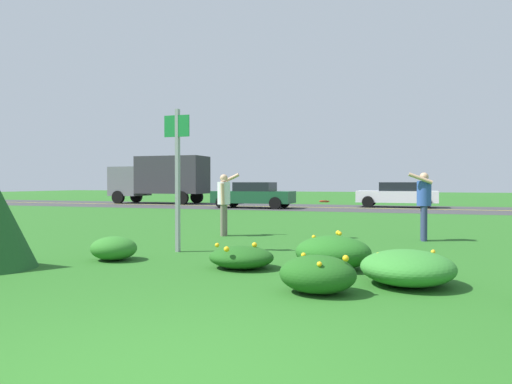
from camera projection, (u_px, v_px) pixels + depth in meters
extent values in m
plane|color=#26601E|center=(357.00, 229.00, 14.72)|extent=(120.00, 120.00, 0.00)
cube|color=#38383A|center=(383.00, 209.00, 26.07)|extent=(120.00, 7.59, 0.01)
cube|color=yellow|center=(383.00, 208.00, 26.07)|extent=(120.00, 0.16, 0.00)
ellipsoid|color=#2D7526|center=(114.00, 248.00, 8.71)|extent=(0.86, 0.78, 0.44)
sphere|color=gold|center=(107.00, 245.00, 8.61)|extent=(0.07, 0.07, 0.07)
sphere|color=gold|center=(107.00, 244.00, 8.79)|extent=(0.05, 0.05, 0.05)
sphere|color=gold|center=(111.00, 245.00, 8.85)|extent=(0.08, 0.08, 0.08)
sphere|color=gold|center=(100.00, 243.00, 8.67)|extent=(0.07, 0.07, 0.07)
ellipsoid|color=#1E5619|center=(318.00, 274.00, 6.10)|extent=(1.00, 0.82, 0.49)
sphere|color=yellow|center=(297.00, 276.00, 5.87)|extent=(0.06, 0.06, 0.06)
sphere|color=yellow|center=(304.00, 255.00, 6.20)|extent=(0.06, 0.06, 0.06)
sphere|color=yellow|center=(316.00, 275.00, 5.88)|extent=(0.08, 0.08, 0.08)
sphere|color=yellow|center=(307.00, 268.00, 6.37)|extent=(0.07, 0.07, 0.07)
sphere|color=yellow|center=(319.00, 264.00, 5.78)|extent=(0.06, 0.06, 0.06)
sphere|color=yellow|center=(346.00, 258.00, 5.96)|extent=(0.08, 0.08, 0.08)
sphere|color=yellow|center=(315.00, 262.00, 6.22)|extent=(0.07, 0.07, 0.07)
ellipsoid|color=#1E5619|center=(241.00, 257.00, 7.89)|extent=(1.09, 0.95, 0.37)
sphere|color=yellow|center=(237.00, 257.00, 7.70)|extent=(0.05, 0.05, 0.05)
sphere|color=yellow|center=(263.00, 255.00, 7.80)|extent=(0.06, 0.06, 0.06)
sphere|color=yellow|center=(247.00, 257.00, 7.71)|extent=(0.08, 0.08, 0.08)
sphere|color=yellow|center=(253.00, 251.00, 7.96)|extent=(0.06, 0.06, 0.06)
sphere|color=yellow|center=(255.00, 245.00, 7.93)|extent=(0.09, 0.09, 0.09)
sphere|color=yellow|center=(227.00, 249.00, 7.45)|extent=(0.09, 0.09, 0.09)
sphere|color=yellow|center=(217.00, 245.00, 8.09)|extent=(0.08, 0.08, 0.08)
ellipsoid|color=#337F2D|center=(408.00, 268.00, 6.59)|extent=(1.29, 1.35, 0.48)
sphere|color=gold|center=(433.00, 251.00, 6.85)|extent=(0.05, 0.05, 0.05)
sphere|color=gold|center=(441.00, 267.00, 6.14)|extent=(0.08, 0.08, 0.08)
sphere|color=gold|center=(414.00, 269.00, 6.16)|extent=(0.07, 0.07, 0.07)
sphere|color=gold|center=(396.00, 259.00, 7.06)|extent=(0.09, 0.09, 0.09)
sphere|color=gold|center=(433.00, 252.00, 6.69)|extent=(0.06, 0.06, 0.06)
sphere|color=gold|center=(378.00, 255.00, 6.72)|extent=(0.07, 0.07, 0.07)
sphere|color=gold|center=(383.00, 258.00, 6.52)|extent=(0.08, 0.08, 0.08)
ellipsoid|color=#23661E|center=(333.00, 252.00, 7.81)|extent=(1.25, 1.06, 0.55)
sphere|color=yellow|center=(345.00, 240.00, 7.74)|extent=(0.06, 0.06, 0.06)
sphere|color=yellow|center=(338.00, 233.00, 8.10)|extent=(0.08, 0.08, 0.08)
sphere|color=yellow|center=(314.00, 237.00, 7.91)|extent=(0.07, 0.07, 0.07)
sphere|color=yellow|center=(340.00, 234.00, 8.02)|extent=(0.07, 0.07, 0.07)
cube|color=#93969B|center=(178.00, 181.00, 9.74)|extent=(0.07, 0.10, 2.93)
cube|color=#197F38|center=(177.00, 126.00, 9.69)|extent=(0.56, 0.03, 0.44)
cylinder|color=silver|center=(224.00, 193.00, 12.69)|extent=(0.34, 0.34, 0.60)
sphere|color=tan|center=(224.00, 178.00, 12.69)|extent=(0.21, 0.21, 0.21)
cylinder|color=#726B5B|center=(225.00, 220.00, 12.79)|extent=(0.14, 0.14, 0.85)
cylinder|color=#726B5B|center=(223.00, 220.00, 12.62)|extent=(0.14, 0.14, 0.85)
cylinder|color=tan|center=(230.00, 179.00, 12.86)|extent=(0.56, 0.15, 0.32)
cylinder|color=tan|center=(223.00, 194.00, 12.50)|extent=(0.12, 0.10, 0.57)
cylinder|color=#2D4C9E|center=(424.00, 193.00, 11.59)|extent=(0.34, 0.34, 0.61)
sphere|color=tan|center=(424.00, 177.00, 11.59)|extent=(0.21, 0.21, 0.21)
cylinder|color=navy|center=(424.00, 224.00, 11.53)|extent=(0.14, 0.14, 0.86)
cylinder|color=navy|center=(423.00, 223.00, 11.69)|extent=(0.14, 0.14, 0.86)
cylinder|color=tan|center=(421.00, 178.00, 11.42)|extent=(0.57, 0.15, 0.29)
cylinder|color=tan|center=(422.00, 194.00, 11.79)|extent=(0.12, 0.10, 0.58)
cylinder|color=red|center=(324.00, 201.00, 12.10)|extent=(0.26, 0.26, 0.06)
torus|color=red|center=(324.00, 202.00, 12.10)|extent=(0.26, 0.26, 0.06)
cube|color=silver|center=(397.00, 197.00, 27.46)|extent=(4.50, 1.82, 0.66)
cube|color=black|center=(399.00, 187.00, 27.41)|extent=(2.10, 1.64, 0.52)
cylinder|color=black|center=(368.00, 202.00, 27.12)|extent=(0.66, 0.22, 0.66)
cylinder|color=black|center=(371.00, 201.00, 28.80)|extent=(0.66, 0.22, 0.66)
cylinder|color=black|center=(425.00, 203.00, 26.12)|extent=(0.66, 0.22, 0.66)
cylinder|color=black|center=(425.00, 201.00, 27.81)|extent=(0.66, 0.22, 0.66)
cube|color=#194C2D|center=(253.00, 197.00, 26.67)|extent=(4.50, 1.82, 0.66)
cube|color=black|center=(255.00, 187.00, 26.62)|extent=(2.10, 1.64, 0.52)
cylinder|color=black|center=(222.00, 202.00, 26.33)|extent=(0.66, 0.22, 0.66)
cylinder|color=black|center=(233.00, 201.00, 28.01)|extent=(0.66, 0.22, 0.66)
cylinder|color=black|center=(275.00, 203.00, 25.33)|extent=(0.66, 0.22, 0.66)
cylinder|color=black|center=(284.00, 202.00, 27.02)|extent=(0.66, 0.22, 0.66)
cube|color=slate|center=(130.00, 181.00, 33.20)|extent=(2.10, 2.30, 2.00)
cube|color=#333338|center=(172.00, 175.00, 32.12)|extent=(4.60, 2.30, 2.50)
cylinder|color=black|center=(118.00, 197.00, 32.24)|extent=(0.88, 0.26, 0.88)
cylinder|color=black|center=(136.00, 196.00, 34.33)|extent=(0.88, 0.26, 0.88)
cylinder|color=black|center=(182.00, 198.00, 30.69)|extent=(0.88, 0.26, 0.88)
cylinder|color=black|center=(197.00, 197.00, 32.77)|extent=(0.88, 0.26, 0.88)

